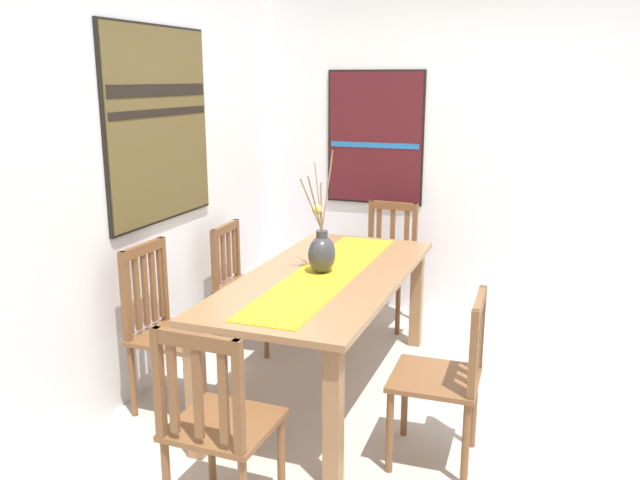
% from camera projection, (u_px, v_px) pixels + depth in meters
% --- Properties ---
extents(ground_plane, '(6.40, 6.40, 0.03)m').
position_uv_depth(ground_plane, '(442.00, 426.00, 3.66)').
color(ground_plane, '#B2A89E').
extents(wall_back, '(6.40, 0.12, 2.70)m').
position_uv_depth(wall_back, '(143.00, 167.00, 3.96)').
color(wall_back, silver).
rests_on(wall_back, ground_plane).
extents(wall_side, '(0.12, 6.40, 2.70)m').
position_uv_depth(wall_side, '(493.00, 148.00, 5.03)').
color(wall_side, silver).
rests_on(wall_side, ground_plane).
extents(dining_table, '(1.96, 0.88, 0.75)m').
position_uv_depth(dining_table, '(326.00, 291.00, 3.90)').
color(dining_table, '#8E6642').
rests_on(dining_table, ground_plane).
extents(table_runner, '(1.80, 0.36, 0.01)m').
position_uv_depth(table_runner, '(326.00, 274.00, 3.87)').
color(table_runner, gold).
rests_on(table_runner, dining_table).
extents(centerpiece_vase, '(0.26, 0.20, 0.71)m').
position_uv_depth(centerpiece_vase, '(322.00, 251.00, 3.87)').
color(centerpiece_vase, '#333338').
rests_on(centerpiece_vase, dining_table).
extents(chair_0, '(0.45, 0.45, 0.93)m').
position_uv_depth(chair_0, '(386.00, 263.00, 5.10)').
color(chair_0, brown).
rests_on(chair_0, ground_plane).
extents(chair_1, '(0.43, 0.43, 0.88)m').
position_uv_depth(chair_1, '(447.00, 375.00, 3.20)').
color(chair_1, brown).
rests_on(chair_1, ground_plane).
extents(chair_2, '(0.44, 0.44, 0.87)m').
position_uv_depth(chair_2, '(244.00, 282.00, 4.65)').
color(chair_2, brown).
rests_on(chair_2, ground_plane).
extents(chair_3, '(0.43, 0.43, 0.96)m').
position_uv_depth(chair_3, '(165.00, 325.00, 3.76)').
color(chair_3, brown).
rests_on(chair_3, ground_plane).
extents(chair_4, '(0.43, 0.43, 0.92)m').
position_uv_depth(chair_4, '(217.00, 423.00, 2.73)').
color(chair_4, brown).
rests_on(chair_4, ground_plane).
extents(painting_on_back_wall, '(1.06, 0.05, 1.17)m').
position_uv_depth(painting_on_back_wall, '(159.00, 125.00, 3.96)').
color(painting_on_back_wall, black).
extents(painting_on_side_wall, '(0.05, 0.79, 1.06)m').
position_uv_depth(painting_on_side_wall, '(375.00, 138.00, 5.26)').
color(painting_on_side_wall, black).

